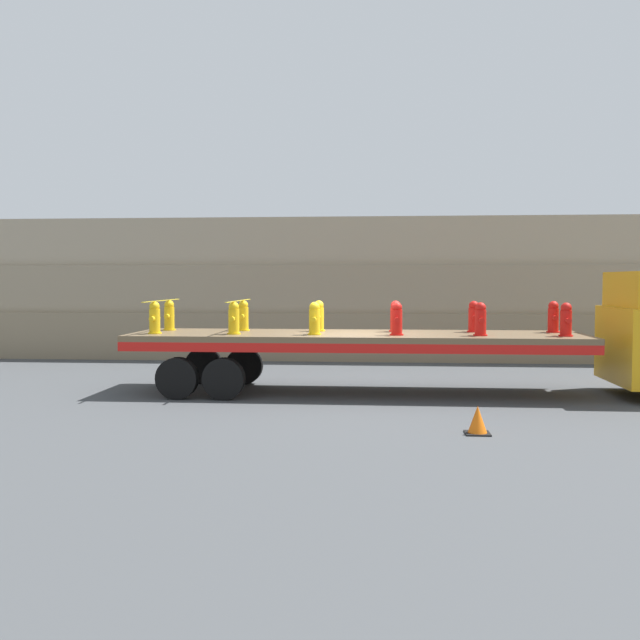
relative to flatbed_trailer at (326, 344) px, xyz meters
The scene contains 18 objects.
ground_plane 1.32m from the flatbed_trailer, ahead, with size 120.00×120.00×0.00m, color #3F4244.
rock_cliff 7.93m from the flatbed_trailer, 84.92° to the left, with size 60.00×3.30×4.60m.
flatbed_trailer is the anchor object (origin of this frame).
fire_hydrant_yellow_near_0 3.92m from the flatbed_trailer, behind, with size 0.30×0.51×0.73m.
fire_hydrant_yellow_far_0 3.92m from the flatbed_trailer, behind, with size 0.30×0.51×0.73m.
fire_hydrant_yellow_near_1 2.18m from the flatbed_trailer, 164.49° to the right, with size 0.30×0.51×0.73m.
fire_hydrant_yellow_far_1 2.18m from the flatbed_trailer, 164.49° to the left, with size 0.30×0.51×0.73m.
fire_hydrant_yellow_near_2 0.85m from the flatbed_trailer, 110.62° to the right, with size 0.30×0.51×0.73m.
fire_hydrant_yellow_far_2 0.85m from the flatbed_trailer, 110.62° to the left, with size 0.30×0.51×0.73m.
fire_hydrant_red_near_3 1.80m from the flatbed_trailer, 19.33° to the right, with size 0.30×0.51×0.73m.
fire_hydrant_red_far_3 1.80m from the flatbed_trailer, 19.33° to the left, with size 0.30×0.51×0.73m.
fire_hydrant_red_near_4 3.51m from the flatbed_trailer, ahead, with size 0.30×0.51×0.73m.
fire_hydrant_red_far_4 3.51m from the flatbed_trailer, ahead, with size 0.30×0.51×0.73m.
fire_hydrant_red_near_5 5.28m from the flatbed_trailer, ahead, with size 0.30×0.51×0.73m.
fire_hydrant_red_far_5 5.28m from the flatbed_trailer, ahead, with size 0.30×0.51×0.73m.
cargo_strap_rear 3.96m from the flatbed_trailer, behind, with size 0.05×2.75×0.01m.
cargo_strap_middle 2.25m from the flatbed_trailer, behind, with size 0.05×2.75×0.01m.
traffic_cone 5.18m from the flatbed_trailer, 55.84° to the right, with size 0.42×0.42×0.48m.
Camera 1 is at (0.52, -16.21, 2.57)m, focal length 40.00 mm.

